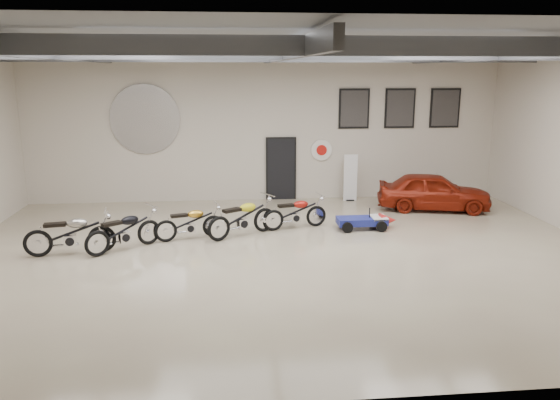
{
  "coord_description": "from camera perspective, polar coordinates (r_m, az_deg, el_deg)",
  "views": [
    {
      "loc": [
        -1.34,
        -12.45,
        4.36
      ],
      "look_at": [
        0.0,
        1.2,
        1.1
      ],
      "focal_mm": 35.0,
      "sensor_mm": 36.0,
      "label": 1
    }
  ],
  "objects": [
    {
      "name": "door",
      "position": [
        18.79,
        0.1,
        3.22
      ],
      "size": [
        0.92,
        0.08,
        2.1
      ],
      "primitive_type": "cube",
      "color": "black",
      "rests_on": "back_wall"
    },
    {
      "name": "motorcycle_gold",
      "position": [
        14.58,
        -9.42,
        -2.29
      ],
      "size": [
        1.9,
        1.06,
        0.94
      ],
      "primitive_type": null,
      "rotation": [
        0.0,
        0.0,
        0.29
      ],
      "color": "silver",
      "rests_on": "floor"
    },
    {
      "name": "vintage_car",
      "position": [
        18.11,
        15.77,
        0.88
      ],
      "size": [
        2.18,
        3.75,
        1.2
      ],
      "primitive_type": "imported",
      "rotation": [
        0.0,
        0.0,
        1.34
      ],
      "color": "maroon",
      "rests_on": "floor"
    },
    {
      "name": "ceiling_beams",
      "position": [
        12.53,
        0.56,
        15.15
      ],
      "size": [
        15.8,
        11.8,
        0.32
      ],
      "primitive_type": null,
      "color": "#4F5156",
      "rests_on": "ceiling"
    },
    {
      "name": "logo_plaque",
      "position": [
        18.66,
        -13.93,
        8.19
      ],
      "size": [
        2.3,
        0.06,
        1.16
      ],
      "primitive_type": null,
      "color": "silver",
      "rests_on": "back_wall"
    },
    {
      "name": "motorcycle_yellow",
      "position": [
        14.66,
        -3.99,
        -1.77
      ],
      "size": [
        2.1,
        1.63,
        1.08
      ],
      "primitive_type": null,
      "rotation": [
        0.0,
        0.0,
        0.55
      ],
      "color": "silver",
      "rests_on": "floor"
    },
    {
      "name": "go_kart",
      "position": [
        15.56,
        9.08,
        -1.89
      ],
      "size": [
        1.72,
        0.77,
        0.62
      ],
      "primitive_type": null,
      "rotation": [
        0.0,
        0.0,
        -0.0
      ],
      "color": "navy",
      "rests_on": "floor"
    },
    {
      "name": "banner_stand",
      "position": [
        18.76,
        7.38,
        2.46
      ],
      "size": [
        0.46,
        0.19,
        1.69
      ],
      "primitive_type": null,
      "rotation": [
        0.0,
        0.0,
        -0.02
      ],
      "color": "white",
      "rests_on": "floor"
    },
    {
      "name": "back_wall",
      "position": [
        18.59,
        -1.46,
        7.63
      ],
      "size": [
        16.0,
        0.02,
        5.0
      ],
      "primitive_type": "cube",
      "color": "beige",
      "rests_on": "floor"
    },
    {
      "name": "poster_left",
      "position": [
        18.96,
        7.75,
        9.44
      ],
      "size": [
        1.05,
        0.08,
        1.35
      ],
      "primitive_type": null,
      "color": "black",
      "rests_on": "back_wall"
    },
    {
      "name": "floor",
      "position": [
        13.26,
        0.51,
        -5.83
      ],
      "size": [
        16.0,
        12.0,
        0.01
      ],
      "primitive_type": "cube",
      "color": "tan",
      "rests_on": "ground"
    },
    {
      "name": "poster_right",
      "position": [
        19.94,
        16.85,
        9.18
      ],
      "size": [
        1.05,
        0.08,
        1.35
      ],
      "primitive_type": null,
      "color": "black",
      "rests_on": "back_wall"
    },
    {
      "name": "ceiling",
      "position": [
        12.54,
        0.56,
        16.29
      ],
      "size": [
        16.0,
        12.0,
        0.01
      ],
      "primitive_type": "cube",
      "color": "slate",
      "rests_on": "back_wall"
    },
    {
      "name": "oil_sign",
      "position": [
        18.87,
        4.35,
        5.23
      ],
      "size": [
        0.72,
        0.1,
        0.72
      ],
      "primitive_type": null,
      "color": "white",
      "rests_on": "back_wall"
    },
    {
      "name": "poster_mid",
      "position": [
        19.39,
        12.42,
        9.34
      ],
      "size": [
        1.05,
        0.08,
        1.35
      ],
      "primitive_type": null,
      "color": "black",
      "rests_on": "back_wall"
    },
    {
      "name": "motorcycle_silver",
      "position": [
        14.11,
        -21.13,
        -3.25
      ],
      "size": [
        2.16,
        0.96,
        1.08
      ],
      "primitive_type": null,
      "rotation": [
        0.0,
        0.0,
        0.15
      ],
      "color": "silver",
      "rests_on": "floor"
    },
    {
      "name": "motorcycle_black",
      "position": [
        14.05,
        -16.04,
        -3.05
      ],
      "size": [
        1.95,
        1.69,
        1.03
      ],
      "primitive_type": null,
      "rotation": [
        0.0,
        0.0,
        0.65
      ],
      "color": "silver",
      "rests_on": "floor"
    },
    {
      "name": "motorcycle_red",
      "position": [
        15.36,
        1.59,
        -1.26
      ],
      "size": [
        1.94,
        1.03,
        0.96
      ],
      "primitive_type": null,
      "rotation": [
        0.0,
        0.0,
        0.26
      ],
      "color": "silver",
      "rests_on": "floor"
    }
  ]
}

